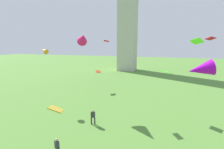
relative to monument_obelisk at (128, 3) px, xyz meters
The scene contains 12 objects.
monument_obelisk is the anchor object (origin of this frame).
person_1 51.45m from the monument_obelisk, 84.50° to the right, with size 0.52×0.46×1.73m.
person_2 46.02m from the monument_obelisk, 83.05° to the right, with size 0.55×0.34×1.78m.
kite_flying_0 38.81m from the monument_obelisk, 98.06° to the right, with size 1.50×1.16×1.13m.
kite_flying_1 40.34m from the monument_obelisk, 69.75° to the right, with size 1.62×1.54×0.32m.
kite_flying_2 40.93m from the monument_obelisk, 65.93° to the right, with size 1.70×1.77×0.79m.
kite_flying_4 32.67m from the monument_obelisk, 89.84° to the right, with size 1.46×1.66×0.39m.
kite_flying_5 49.06m from the monument_obelisk, 85.49° to the right, with size 1.77×1.92×0.93m.
kite_flying_6 37.28m from the monument_obelisk, 88.07° to the right, with size 2.60×2.86×2.14m.
kite_flying_8 37.55m from the monument_obelisk, 82.36° to the right, with size 1.08×1.22×0.31m.
kite_flying_9 36.05m from the monument_obelisk, 56.18° to the right, with size 1.41×1.55×0.58m.
kite_flying_10 51.04m from the monument_obelisk, 72.99° to the right, with size 1.53×1.09×1.14m.
Camera 1 is at (7.06, 2.04, 9.22)m, focal length 26.53 mm.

